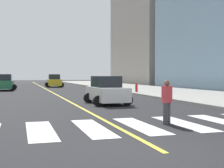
% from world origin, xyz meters
% --- Properties ---
extents(ground_plane, '(220.00, 220.00, 0.00)m').
position_xyz_m(ground_plane, '(0.00, 0.00, 0.00)').
color(ground_plane, black).
extents(sidewalk_kerb_east, '(10.00, 120.00, 0.15)m').
position_xyz_m(sidewalk_kerb_east, '(12.20, 20.00, 0.07)').
color(sidewalk_kerb_east, '#9E9B93').
rests_on(sidewalk_kerb_east, ground).
extents(crosswalk_paint, '(13.50, 4.00, 0.01)m').
position_xyz_m(crosswalk_paint, '(0.00, 4.00, 0.01)').
color(crosswalk_paint, silver).
rests_on(crosswalk_paint, ground).
extents(lane_divider_paint, '(0.16, 80.00, 0.01)m').
position_xyz_m(lane_divider_paint, '(0.00, 40.00, 0.01)').
color(lane_divider_paint, yellow).
rests_on(lane_divider_paint, ground).
extents(parking_garage_concrete, '(18.00, 24.00, 22.09)m').
position_xyz_m(parking_garage_concrete, '(27.39, 55.30, 11.04)').
color(parking_garage_concrete, '#9E9B93').
rests_on(parking_garage_concrete, ground).
extents(car_green_nearest, '(2.87, 4.50, 1.98)m').
position_xyz_m(car_green_nearest, '(-5.12, 32.98, 0.93)').
color(car_green_nearest, '#236B42').
rests_on(car_green_nearest, ground).
extents(car_yellow_second, '(2.87, 4.51, 1.99)m').
position_xyz_m(car_yellow_second, '(1.82, 42.27, 0.93)').
color(car_yellow_second, gold).
rests_on(car_yellow_second, ground).
extents(car_white_third, '(2.60, 4.10, 1.81)m').
position_xyz_m(car_white_third, '(2.06, 12.64, 0.85)').
color(car_white_third, silver).
rests_on(car_white_third, ground).
extents(pedestrian_crossing, '(0.42, 0.42, 1.69)m').
position_xyz_m(pedestrian_crossing, '(2.03, 4.01, 0.93)').
color(pedestrian_crossing, '#38383D').
rests_on(pedestrian_crossing, ground).
extents(fire_hydrant, '(0.26, 0.26, 0.89)m').
position_xyz_m(fire_hydrant, '(8.16, 23.06, 0.58)').
color(fire_hydrant, red).
rests_on(fire_hydrant, sidewalk_kerb_east).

